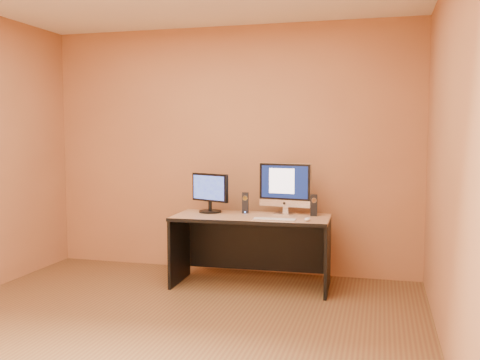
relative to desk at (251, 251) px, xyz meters
The scene contains 11 objects.
floor 1.52m from the desk, 104.73° to the right, with size 4.00×4.00×0.00m, color brown.
walls 1.76m from the desk, 104.73° to the right, with size 4.00×4.00×2.60m, color #AD6F45, non-canonical shape.
desk is the anchor object (origin of this frame).
imac 0.69m from the desk, 36.36° to the left, with size 0.53×0.19×0.51m, color #B8B9BD, non-canonical shape.
second_monitor 0.71m from the desk, 164.94° to the left, with size 0.45×0.22×0.39m, color black, non-canonical shape.
speaker_left 0.49m from the desk, 120.92° to the left, with size 0.06×0.07×0.20m, color black, non-canonical shape.
speaker_right 0.75m from the desk, 16.29° to the left, with size 0.06×0.07×0.20m, color black, non-canonical shape.
keyboard 0.48m from the desk, 36.30° to the right, with size 0.40×0.11×0.02m, color silver.
mouse 0.68m from the desk, 15.12° to the right, with size 0.05×0.09×0.03m, color silver.
cable_a 0.51m from the desk, 46.38° to the left, with size 0.01×0.01×0.20m, color black.
cable_b 0.50m from the desk, 50.69° to the left, with size 0.01×0.01×0.17m, color black.
Camera 1 is at (1.57, -3.49, 1.48)m, focal length 40.00 mm.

